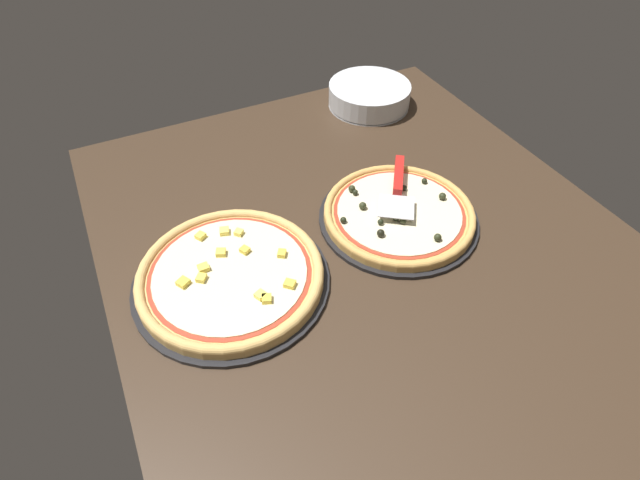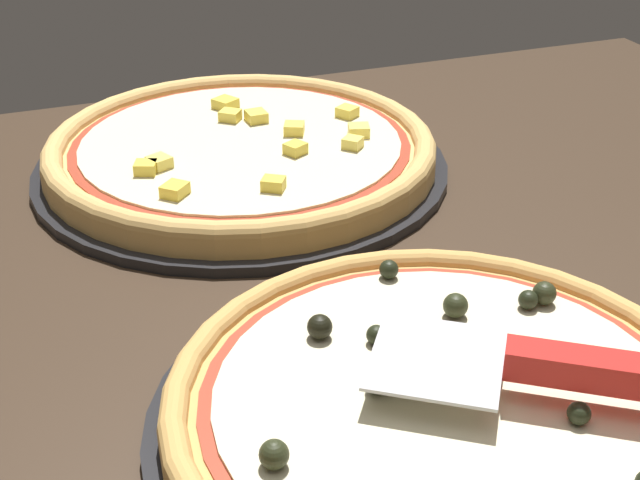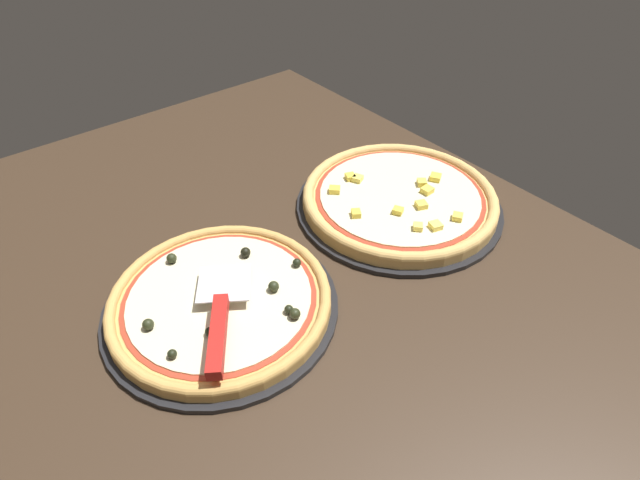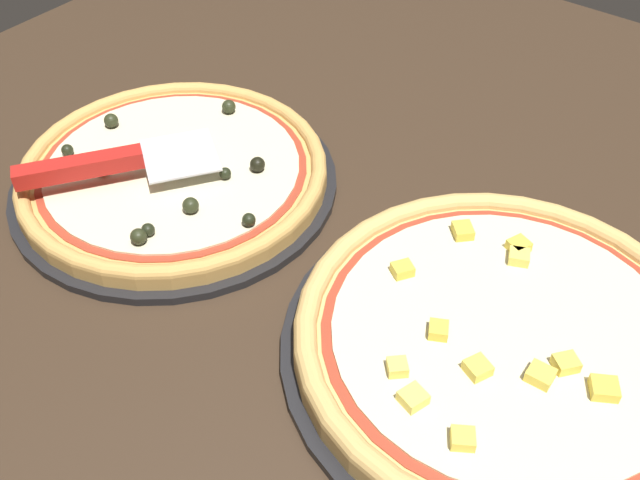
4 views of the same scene
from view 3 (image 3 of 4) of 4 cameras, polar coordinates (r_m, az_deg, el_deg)
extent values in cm
cube|color=#38281C|center=(91.48, -7.03, -4.15)|extent=(139.54, 117.15, 3.60)
cylinder|color=black|center=(84.29, -11.17, -7.48)|extent=(38.41, 38.41, 1.00)
cylinder|color=tan|center=(83.33, -11.29, -6.87)|extent=(36.11, 36.11, 1.64)
torus|color=tan|center=(82.73, -11.36, -6.49)|extent=(36.11, 36.11, 1.84)
cylinder|color=#A33823|center=(82.68, -11.37, -6.45)|extent=(31.38, 31.38, 0.15)
cylinder|color=beige|center=(82.59, -11.38, -6.39)|extent=(29.61, 29.61, 0.40)
sphere|color=black|center=(85.37, -2.66, -2.60)|extent=(1.47, 1.47, 1.47)
sphere|color=black|center=(84.24, -10.86, -4.14)|extent=(1.64, 1.64, 1.64)
sphere|color=#282D19|center=(77.30, -2.88, -8.41)|extent=(1.75, 1.75, 1.75)
sphere|color=black|center=(78.14, -3.59, -7.92)|extent=(1.43, 1.43, 1.43)
sphere|color=black|center=(75.74, -16.55, -12.39)|extent=(1.41, 1.41, 1.41)
sphere|color=black|center=(87.98, -8.51, -1.40)|extent=(1.76, 1.76, 1.76)
sphere|color=#282D19|center=(89.62, -16.60, -2.01)|extent=(1.74, 1.74, 1.74)
sphere|color=#282D19|center=(85.32, -12.05, -3.65)|extent=(1.63, 1.63, 1.63)
sphere|color=black|center=(76.92, -12.51, -10.21)|extent=(1.44, 1.44, 1.44)
sphere|color=black|center=(85.25, -8.41, -3.22)|extent=(1.39, 1.39, 1.39)
sphere|color=#282D19|center=(80.11, -19.05, -9.11)|extent=(1.77, 1.77, 1.77)
sphere|color=#282D19|center=(81.42, -5.32, -5.30)|extent=(1.80, 1.80, 1.80)
cylinder|color=black|center=(104.53, 8.94, 3.94)|extent=(42.05, 42.05, 1.00)
cylinder|color=#DBAD60|center=(103.65, 9.02, 4.60)|extent=(39.53, 39.53, 1.98)
torus|color=#DBAD60|center=(103.08, 9.08, 5.04)|extent=(39.53, 39.53, 2.21)
cylinder|color=#A33823|center=(103.04, 9.08, 5.07)|extent=(34.36, 34.36, 0.15)
cylinder|color=beige|center=(102.96, 9.09, 5.13)|extent=(32.41, 32.41, 0.40)
cube|color=#F4D64C|center=(104.01, 12.15, 5.60)|extent=(2.12, 2.31, 1.10)
cube|color=#F9E05B|center=(95.04, 13.07, 1.61)|extent=(2.60, 2.56, 1.10)
cube|color=yellow|center=(108.33, 13.06, 7.00)|extent=(3.03, 3.08, 1.10)
cube|color=yellow|center=(105.92, 3.48, 7.23)|extent=(2.54, 2.48, 1.10)
cube|color=yellow|center=(97.33, 8.89, 3.33)|extent=(2.48, 2.43, 1.10)
cube|color=#F4D64C|center=(99.65, 11.50, 3.96)|extent=(2.67, 2.69, 1.10)
cube|color=#F9E05B|center=(105.49, 4.32, 7.03)|extent=(2.57, 2.62, 1.10)
cube|color=#F4D64C|center=(106.07, 11.56, 6.45)|extent=(2.74, 2.71, 1.10)
cube|color=#F4D64C|center=(98.19, 15.44, 2.57)|extent=(2.62, 2.64, 1.10)
cube|color=yellow|center=(101.86, 1.67, 5.76)|extent=(2.93, 2.93, 1.10)
cube|color=#F9E05B|center=(94.09, 11.13, 1.49)|extent=(2.43, 2.43, 1.10)
cube|color=yellow|center=(95.75, 4.14, 3.06)|extent=(2.61, 2.53, 1.10)
cube|color=silver|center=(81.61, -10.91, -4.87)|extent=(11.48, 11.52, 0.24)
cube|color=red|center=(73.62, -11.59, -10.56)|extent=(12.77, 9.79, 2.00)
camera|label=1|loc=(1.48, -10.35, 48.07)|focal=28.00mm
camera|label=2|loc=(0.81, -49.05, 9.77)|focal=50.00mm
camera|label=4|loc=(0.79, 50.19, 24.22)|focal=42.00mm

